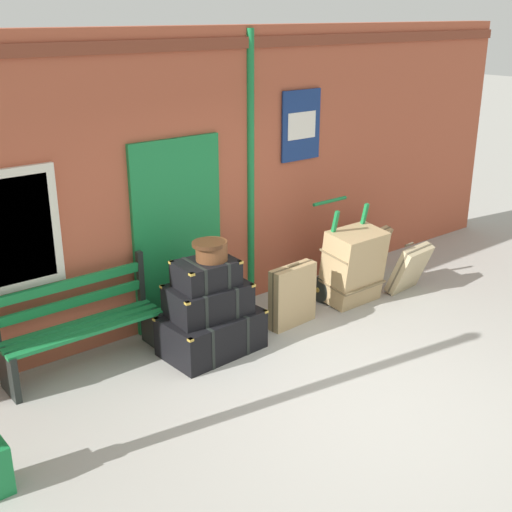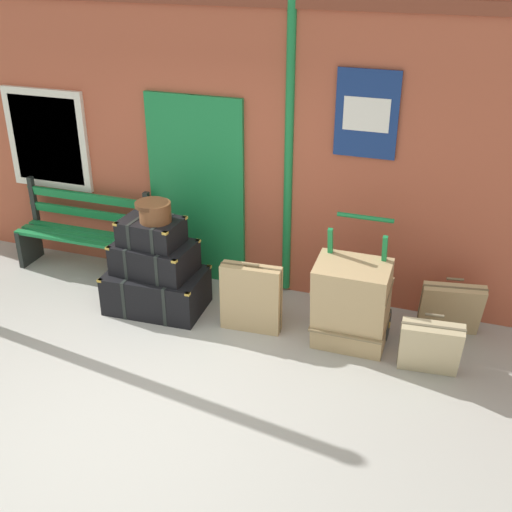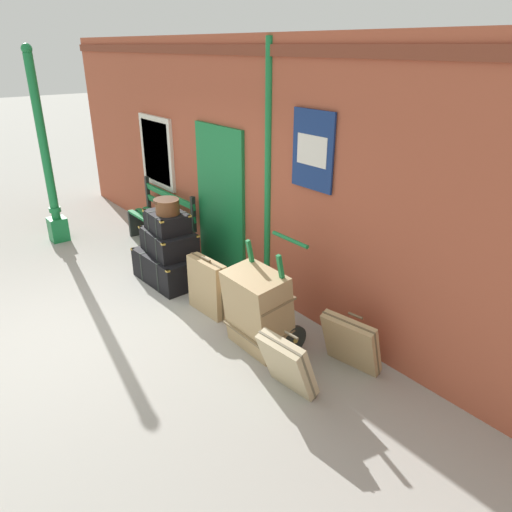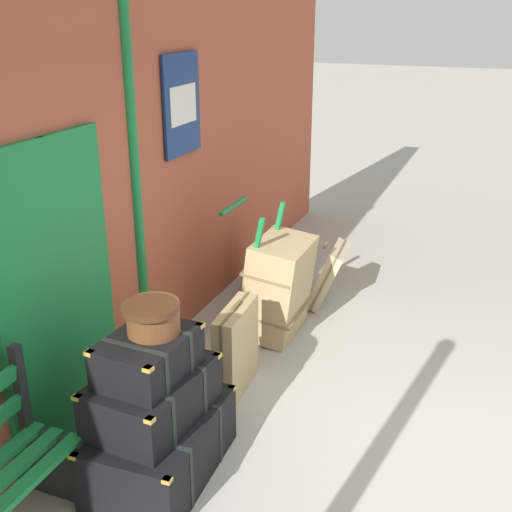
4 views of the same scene
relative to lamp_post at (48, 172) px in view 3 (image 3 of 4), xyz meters
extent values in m
plane|color=#A3A099|center=(3.05, -0.88, -1.19)|extent=(60.00, 60.00, 0.00)
cube|color=#AD5138|center=(3.05, 1.72, 0.41)|extent=(10.40, 0.30, 3.20)
cube|color=brown|center=(3.05, 1.56, 1.83)|extent=(10.40, 0.03, 0.12)
cube|color=#197A3D|center=(2.67, 1.55, -0.14)|extent=(1.10, 0.05, 2.10)
cube|color=#0F4924|center=(2.67, 1.54, -0.14)|extent=(0.06, 0.02, 2.10)
cube|color=silver|center=(0.82, 1.55, 0.26)|extent=(1.04, 0.06, 1.16)
cube|color=silver|center=(0.82, 1.53, 0.26)|extent=(0.88, 0.02, 1.00)
cylinder|color=#197A3D|center=(3.70, 1.57, 0.41)|extent=(0.09, 0.09, 3.14)
cube|color=navy|center=(4.46, 1.55, 0.86)|extent=(0.60, 0.02, 0.84)
cube|color=white|center=(4.46, 1.53, 0.86)|extent=(0.44, 0.01, 0.32)
cube|color=#197A3D|center=(0.00, 0.00, -0.99)|extent=(0.28, 0.28, 0.40)
cylinder|color=#197A3D|center=(0.00, 0.00, 0.50)|extent=(0.14, 0.14, 2.57)
cylinder|color=#197A3D|center=(0.00, 0.00, -0.64)|extent=(0.19, 0.19, 0.08)
sphere|color=#197A3D|center=(0.00, 0.00, 1.84)|extent=(0.16, 0.16, 0.16)
cube|color=#197A3D|center=(1.35, 1.08, -0.74)|extent=(1.60, 0.09, 0.04)
cube|color=#197A3D|center=(1.35, 1.22, -0.74)|extent=(1.60, 0.09, 0.04)
cube|color=#197A3D|center=(1.35, 1.36, -0.74)|extent=(1.60, 0.09, 0.04)
cube|color=#197A3D|center=(1.35, 1.42, -0.54)|extent=(1.60, 0.05, 0.10)
cube|color=#197A3D|center=(1.35, 1.42, -0.34)|extent=(1.60, 0.05, 0.10)
cube|color=black|center=(0.59, 1.22, -0.96)|extent=(0.06, 0.40, 0.45)
cube|color=black|center=(0.59, 1.42, -0.46)|extent=(0.06, 0.06, 0.56)
cube|color=black|center=(2.11, 1.22, -0.96)|extent=(0.06, 0.40, 0.45)
cube|color=black|center=(2.11, 1.42, -0.46)|extent=(0.06, 0.06, 0.56)
cube|color=black|center=(2.53, 0.75, -0.98)|extent=(1.03, 0.68, 0.42)
cube|color=black|center=(2.30, 0.74, -0.98)|extent=(0.06, 0.65, 0.43)
cube|color=black|center=(2.75, 0.76, -0.98)|extent=(0.06, 0.65, 0.43)
cube|color=#B79338|center=(2.06, 0.43, -0.78)|extent=(0.05, 0.05, 0.02)
cube|color=#B79338|center=(3.02, 0.47, -0.78)|extent=(0.05, 0.05, 0.02)
cube|color=#B79338|center=(2.04, 1.03, -0.78)|extent=(0.05, 0.05, 0.02)
cube|color=#B79338|center=(3.00, 1.07, -0.78)|extent=(0.05, 0.05, 0.02)
cube|color=silver|center=(2.54, 0.44, -0.98)|extent=(0.36, 0.01, 0.10)
cube|color=black|center=(2.52, 0.78, -0.61)|extent=(0.83, 0.59, 0.32)
cube|color=black|center=(2.34, 0.79, -0.61)|extent=(0.07, 0.55, 0.33)
cube|color=black|center=(2.70, 0.77, -0.61)|extent=(0.07, 0.55, 0.33)
cube|color=#B79338|center=(2.12, 0.55, -0.46)|extent=(0.05, 0.05, 0.02)
cube|color=#B79338|center=(2.88, 0.51, -0.46)|extent=(0.05, 0.05, 0.02)
cube|color=#B79338|center=(2.15, 1.05, -0.46)|extent=(0.05, 0.05, 0.02)
cube|color=#B79338|center=(2.91, 1.00, -0.46)|extent=(0.05, 0.05, 0.02)
cube|color=black|center=(2.50, 0.78, -0.32)|extent=(0.62, 0.47, 0.26)
cube|color=black|center=(2.37, 0.79, -0.32)|extent=(0.06, 0.45, 0.27)
cube|color=black|center=(2.64, 0.77, -0.32)|extent=(0.06, 0.45, 0.27)
cube|color=#B79338|center=(2.21, 0.60, -0.20)|extent=(0.05, 0.05, 0.02)
cube|color=#B79338|center=(2.77, 0.56, -0.20)|extent=(0.05, 0.05, 0.02)
cube|color=#B79338|center=(2.23, 1.00, -0.20)|extent=(0.05, 0.05, 0.02)
cube|color=#B79338|center=(2.79, 0.96, -0.20)|extent=(0.05, 0.05, 0.02)
cylinder|color=brown|center=(2.57, 0.77, -0.09)|extent=(0.32, 0.32, 0.20)
cylinder|color=#432715|center=(2.54, 0.77, -0.01)|extent=(0.34, 0.34, 0.04)
cube|color=black|center=(4.59, 0.69, -1.17)|extent=(0.56, 0.28, 0.03)
cube|color=#197A3D|center=(4.34, 0.89, -0.59)|extent=(0.04, 0.29, 1.18)
cube|color=#197A3D|center=(4.84, 0.89, -0.59)|extent=(0.04, 0.29, 1.18)
cylinder|color=#197A3D|center=(4.59, 1.14, -0.01)|extent=(0.54, 0.04, 0.04)
cylinder|color=black|center=(4.27, 0.95, -1.03)|extent=(0.04, 0.32, 0.32)
cylinder|color=#B79338|center=(4.27, 0.95, -1.03)|extent=(0.07, 0.06, 0.06)
cylinder|color=black|center=(4.91, 0.95, -1.03)|extent=(0.04, 0.32, 0.32)
cylinder|color=#B79338|center=(4.91, 0.95, -1.03)|extent=(0.07, 0.06, 0.06)
cube|color=tan|center=(4.59, 0.71, -0.72)|extent=(0.68, 0.54, 0.93)
cube|color=olive|center=(4.59, 0.71, -0.92)|extent=(0.70, 0.46, 0.08)
cube|color=olive|center=(4.59, 0.71, -0.53)|extent=(0.70, 0.46, 0.08)
cube|color=tan|center=(5.36, 0.46, -0.87)|extent=(0.56, 0.41, 0.63)
cylinder|color=#71644C|center=(5.36, 0.50, -0.56)|extent=(0.16, 0.04, 0.03)
cube|color=brown|center=(5.36, 0.46, -0.87)|extent=(0.56, 0.30, 0.60)
cube|color=tan|center=(3.60, 0.70, -0.83)|extent=(0.61, 0.20, 0.70)
cylinder|color=brown|center=(3.60, 0.70, -0.46)|extent=(0.16, 0.04, 0.03)
cube|color=brown|center=(3.60, 0.70, -0.83)|extent=(0.61, 0.06, 0.71)
cube|color=tan|center=(5.48, 1.21, -0.88)|extent=(0.63, 0.41, 0.62)
cylinder|color=brown|center=(5.48, 1.24, -0.57)|extent=(0.16, 0.05, 0.03)
cube|color=brown|center=(5.48, 1.21, -0.88)|extent=(0.63, 0.32, 0.59)
camera|label=1|loc=(-1.00, -4.35, 2.16)|focal=46.66mm
camera|label=2|loc=(5.48, -4.56, 2.44)|focal=45.91mm
camera|label=3|loc=(8.12, -2.07, 1.89)|focal=33.79mm
camera|label=4|loc=(-0.35, -1.07, 1.65)|focal=44.81mm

